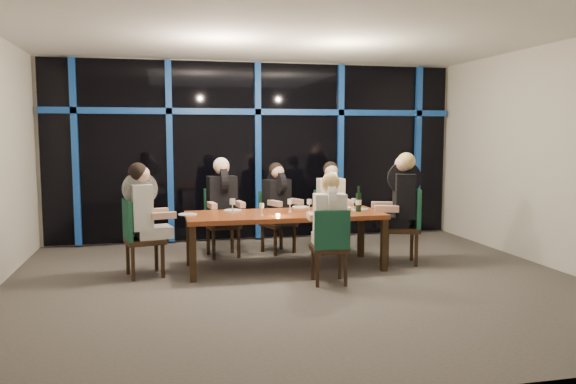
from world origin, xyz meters
name	(u,v)px	position (x,y,z in m)	size (l,w,h in m)	color
room	(299,114)	(0.00, 0.00, 2.02)	(7.04, 7.00, 3.02)	#544E4A
window_wall	(258,148)	(0.01, 2.93, 1.55)	(6.86, 0.43, 2.94)	black
dining_table	(285,218)	(0.00, 0.80, 0.68)	(2.60, 1.00, 0.75)	brown
chair_far_left	(221,218)	(-0.74, 1.79, 0.55)	(0.52, 0.52, 0.99)	black
chair_far_mid	(275,218)	(0.09, 1.86, 0.52)	(0.57, 0.57, 0.93)	black
chair_far_right	(330,217)	(0.91, 1.71, 0.53)	(0.44, 0.44, 0.94)	black
chair_end_left	(137,234)	(-1.90, 0.75, 0.55)	(0.55, 0.55, 0.98)	black
chair_end_right	(407,222)	(1.71, 0.69, 0.59)	(0.60, 0.60, 1.05)	black
chair_near_mid	(330,243)	(0.35, -0.13, 0.51)	(0.46, 0.46, 0.91)	black
diner_far_left	(223,193)	(-0.73, 1.71, 0.95)	(0.53, 0.65, 0.97)	black
diner_far_mid	(278,194)	(0.12, 1.79, 0.89)	(0.58, 0.64, 0.91)	black
diner_far_right	(331,194)	(0.91, 1.64, 0.90)	(0.47, 0.58, 0.92)	white
diner_end_left	(143,203)	(-1.82, 0.77, 0.94)	(0.66, 0.55, 0.96)	black
diner_end_right	(401,192)	(1.62, 0.72, 1.00)	(0.71, 0.61, 1.02)	black
diner_near_mid	(329,212)	(0.36, -0.06, 0.87)	(0.48, 0.59, 0.89)	white
plate_far_left	(233,210)	(-0.65, 1.15, 0.76)	(0.24, 0.24, 0.01)	white
plate_far_mid	(300,207)	(0.33, 1.27, 0.76)	(0.24, 0.24, 0.01)	white
plate_far_right	(343,208)	(0.91, 1.07, 0.76)	(0.24, 0.24, 0.01)	white
plate_end_left	(188,214)	(-1.27, 0.90, 0.76)	(0.24, 0.24, 0.01)	white
plate_end_right	(360,209)	(1.08, 0.87, 0.76)	(0.24, 0.24, 0.01)	white
plate_near_mid	(321,214)	(0.42, 0.51, 0.76)	(0.24, 0.24, 0.01)	white
wine_bottle	(358,202)	(1.00, 0.71, 0.88)	(0.08, 0.08, 0.35)	black
water_pitcher	(339,205)	(0.72, 0.71, 0.84)	(0.11, 0.10, 0.18)	silver
tea_light	(278,215)	(-0.15, 0.52, 0.77)	(0.05, 0.05, 0.03)	#FFA94C
wine_glass_a	(262,206)	(-0.34, 0.65, 0.86)	(0.06, 0.06, 0.16)	silver
wine_glass_b	(290,202)	(0.09, 0.89, 0.88)	(0.07, 0.07, 0.17)	silver
wine_glass_c	(309,203)	(0.35, 0.85, 0.87)	(0.07, 0.07, 0.17)	silver
wine_glass_d	(232,203)	(-0.68, 0.93, 0.89)	(0.07, 0.07, 0.19)	white
wine_glass_e	(354,201)	(0.99, 0.88, 0.87)	(0.06, 0.06, 0.16)	white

